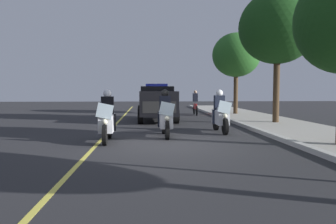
% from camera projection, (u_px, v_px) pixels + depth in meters
% --- Properties ---
extents(ground_plane, '(80.00, 80.00, 0.00)m').
position_uv_depth(ground_plane, '(172.00, 145.00, 10.11)').
color(ground_plane, '#28282B').
extents(curb_strip, '(48.00, 0.24, 0.15)m').
position_uv_depth(curb_strip, '(288.00, 141.00, 10.34)').
color(curb_strip, '#B7B5AD').
rests_on(curb_strip, ground).
extents(lane_stripe_center, '(48.00, 0.12, 0.01)m').
position_uv_depth(lane_stripe_center, '(96.00, 145.00, 9.97)').
color(lane_stripe_center, '#E0D14C').
rests_on(lane_stripe_center, ground).
extents(police_motorcycle_lead_left, '(2.14, 0.57, 1.72)m').
position_uv_depth(police_motorcycle_lead_left, '(107.00, 120.00, 10.67)').
color(police_motorcycle_lead_left, black).
rests_on(police_motorcycle_lead_left, ground).
extents(police_motorcycle_lead_right, '(2.14, 0.57, 1.72)m').
position_uv_depth(police_motorcycle_lead_right, '(165.00, 117.00, 11.84)').
color(police_motorcycle_lead_right, black).
rests_on(police_motorcycle_lead_right, ground).
extents(police_motorcycle_trailing, '(2.14, 0.57, 1.72)m').
position_uv_depth(police_motorcycle_trailing, '(220.00, 115.00, 13.02)').
color(police_motorcycle_trailing, black).
rests_on(police_motorcycle_trailing, ground).
extents(police_suv, '(4.95, 2.17, 2.05)m').
position_uv_depth(police_suv, '(157.00, 102.00, 17.95)').
color(police_suv, black).
rests_on(police_suv, ground).
extents(cyclist_background, '(1.76, 0.33, 1.69)m').
position_uv_depth(cyclist_background, '(195.00, 103.00, 22.25)').
color(cyclist_background, black).
rests_on(cyclist_background, ground).
extents(tree_far_back, '(3.79, 3.79, 6.46)m').
position_uv_depth(tree_far_back, '(278.00, 28.00, 16.00)').
color(tree_far_back, '#42301E').
rests_on(tree_far_back, sidewalk_strip).
extents(tree_behind_suv, '(3.24, 3.24, 5.49)m').
position_uv_depth(tree_behind_suv, '(236.00, 55.00, 22.11)').
color(tree_behind_suv, '#42301E').
rests_on(tree_behind_suv, sidewalk_strip).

